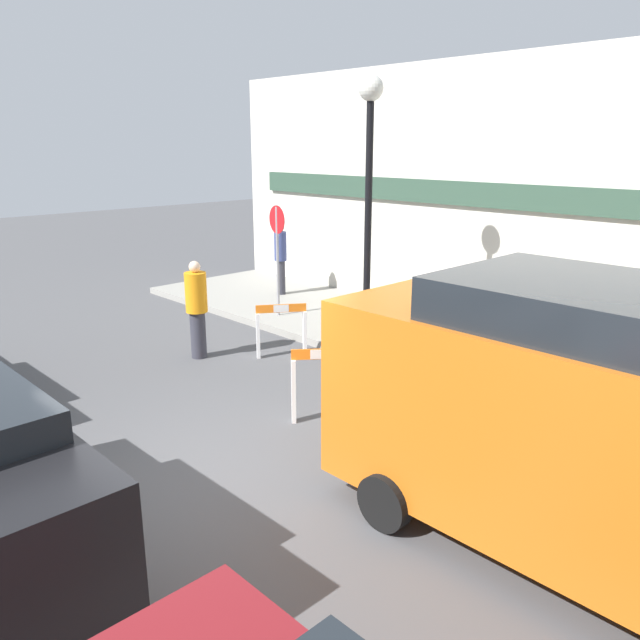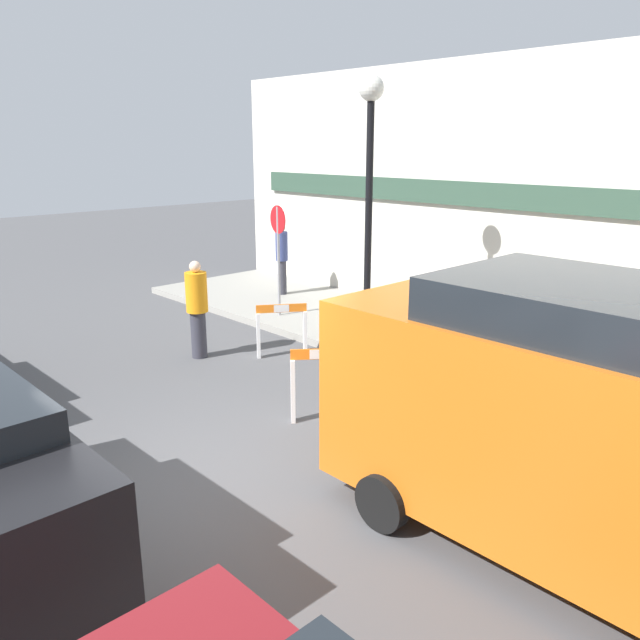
{
  "view_description": "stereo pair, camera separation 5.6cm",
  "coord_description": "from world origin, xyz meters",
  "px_view_note": "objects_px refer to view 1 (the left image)",
  "views": [
    {
      "loc": [
        5.65,
        -3.41,
        3.81
      ],
      "look_at": [
        -1.47,
        3.47,
        1.0
      ],
      "focal_mm": 35.0,
      "sensor_mm": 36.0,
      "label": 1
    },
    {
      "loc": [
        5.69,
        -3.37,
        3.81
      ],
      "look_at": [
        -1.47,
        3.47,
        1.0
      ],
      "focal_mm": 35.0,
      "sensor_mm": 36.0,
      "label": 2
    }
  ],
  "objects_px": {
    "person_worker": "(197,307)",
    "streetlamp_post": "(369,177)",
    "stop_sign": "(277,243)",
    "work_van": "(589,416)",
    "person_pedestrian": "(281,256)"
  },
  "relations": [
    {
      "from": "person_worker",
      "to": "streetlamp_post",
      "type": "bearing_deg",
      "value": 42.21
    },
    {
      "from": "streetlamp_post",
      "to": "stop_sign",
      "type": "relative_size",
      "value": 1.99
    },
    {
      "from": "person_worker",
      "to": "work_van",
      "type": "relative_size",
      "value": 0.37
    },
    {
      "from": "stop_sign",
      "to": "person_pedestrian",
      "type": "relative_size",
      "value": 1.36
    },
    {
      "from": "person_worker",
      "to": "person_pedestrian",
      "type": "height_order",
      "value": "person_pedestrian"
    },
    {
      "from": "stop_sign",
      "to": "work_van",
      "type": "distance_m",
      "value": 8.79
    },
    {
      "from": "work_van",
      "to": "streetlamp_post",
      "type": "bearing_deg",
      "value": 150.64
    },
    {
      "from": "work_van",
      "to": "person_pedestrian",
      "type": "bearing_deg",
      "value": 154.71
    },
    {
      "from": "streetlamp_post",
      "to": "person_pedestrian",
      "type": "height_order",
      "value": "streetlamp_post"
    },
    {
      "from": "streetlamp_post",
      "to": "stop_sign",
      "type": "xyz_separation_m",
      "value": [
        -2.72,
        0.15,
        -1.49
      ]
    },
    {
      "from": "person_worker",
      "to": "work_van",
      "type": "xyz_separation_m",
      "value": [
        7.36,
        -0.6,
        0.47
      ]
    },
    {
      "from": "streetlamp_post",
      "to": "work_van",
      "type": "distance_m",
      "value": 6.51
    },
    {
      "from": "person_worker",
      "to": "stop_sign",
      "type": "bearing_deg",
      "value": 97.24
    },
    {
      "from": "work_van",
      "to": "person_worker",
      "type": "bearing_deg",
      "value": 175.34
    },
    {
      "from": "stop_sign",
      "to": "person_pedestrian",
      "type": "bearing_deg",
      "value": -33.02
    }
  ]
}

